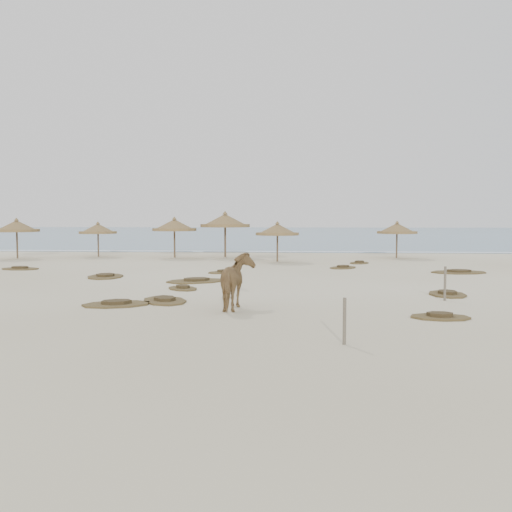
# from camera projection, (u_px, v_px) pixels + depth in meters

# --- Properties ---
(ground) EXTENTS (160.00, 160.00, 0.00)m
(ground) POSITION_uv_depth(u_px,v_px,m) (188.00, 299.00, 19.49)
(ground) COLOR beige
(ground) RESTS_ON ground
(ocean) EXTENTS (200.00, 100.00, 0.01)m
(ocean) POSITION_uv_depth(u_px,v_px,m) (275.00, 233.00, 94.12)
(ocean) COLOR #2A637E
(ocean) RESTS_ON ground
(foam_line) EXTENTS (70.00, 0.60, 0.01)m
(foam_line) POSITION_uv_depth(u_px,v_px,m) (250.00, 252.00, 45.36)
(foam_line) COLOR white
(foam_line) RESTS_ON ground
(palapa_0) EXTENTS (3.59, 3.59, 2.74)m
(palapa_0) POSITION_uv_depth(u_px,v_px,m) (17.00, 227.00, 38.08)
(palapa_0) COLOR brown
(palapa_0) RESTS_ON ground
(palapa_1) EXTENTS (3.29, 3.29, 2.47)m
(palapa_1) POSITION_uv_depth(u_px,v_px,m) (98.00, 229.00, 39.88)
(palapa_1) COLOR brown
(palapa_1) RESTS_ON ground
(palapa_2) EXTENTS (3.96, 3.96, 2.81)m
(palapa_2) POSITION_uv_depth(u_px,v_px,m) (174.00, 226.00, 38.83)
(palapa_2) COLOR brown
(palapa_2) RESTS_ON ground
(palapa_3) EXTENTS (3.88, 3.88, 3.19)m
(palapa_3) POSITION_uv_depth(u_px,v_px,m) (225.00, 221.00, 39.14)
(palapa_3) COLOR brown
(palapa_3) RESTS_ON ground
(palapa_4) EXTENTS (2.90, 2.90, 2.53)m
(palapa_4) POSITION_uv_depth(u_px,v_px,m) (277.00, 230.00, 35.30)
(palapa_4) COLOR brown
(palapa_4) RESTS_ON ground
(palapa_5) EXTENTS (3.48, 3.48, 2.53)m
(palapa_5) POSITION_uv_depth(u_px,v_px,m) (397.00, 229.00, 38.47)
(palapa_5) COLOR brown
(palapa_5) RESTS_ON ground
(horse) EXTENTS (0.97, 2.05, 1.71)m
(horse) POSITION_uv_depth(u_px,v_px,m) (238.00, 281.00, 17.23)
(horse) COLOR olive
(horse) RESTS_ON ground
(fence_post_near) EXTENTS (0.09, 0.09, 1.04)m
(fence_post_near) POSITION_uv_depth(u_px,v_px,m) (345.00, 321.00, 12.51)
(fence_post_near) COLOR #685F4E
(fence_post_near) RESTS_ON ground
(fence_post_far) EXTENTS (0.09, 0.09, 1.15)m
(fence_post_far) POSITION_uv_depth(u_px,v_px,m) (445.00, 284.00, 19.05)
(fence_post_far) COLOR #685F4E
(fence_post_far) RESTS_ON ground
(scrub_1) EXTENTS (1.97, 2.70, 0.16)m
(scrub_1) POSITION_uv_depth(u_px,v_px,m) (105.00, 276.00, 26.38)
(scrub_1) COLOR brown
(scrub_1) RESTS_ON ground
(scrub_2) EXTENTS (1.70, 1.85, 0.16)m
(scrub_2) POSITION_uv_depth(u_px,v_px,m) (183.00, 288.00, 22.03)
(scrub_2) COLOR brown
(scrub_2) RESTS_ON ground
(scrub_3) EXTENTS (3.15, 2.80, 0.16)m
(scrub_3) POSITION_uv_depth(u_px,v_px,m) (196.00, 281.00, 24.57)
(scrub_3) COLOR brown
(scrub_3) RESTS_ON ground
(scrub_4) EXTENTS (1.35, 2.02, 0.16)m
(scrub_4) POSITION_uv_depth(u_px,v_px,m) (447.00, 294.00, 20.39)
(scrub_4) COLOR brown
(scrub_4) RESTS_ON ground
(scrub_5) EXTENTS (3.05, 2.24, 0.16)m
(scrub_5) POSITION_uv_depth(u_px,v_px,m) (459.00, 272.00, 28.42)
(scrub_5) COLOR brown
(scrub_5) RESTS_ON ground
(scrub_6) EXTENTS (2.26, 1.64, 0.16)m
(scrub_6) POSITION_uv_depth(u_px,v_px,m) (20.00, 268.00, 30.29)
(scrub_6) COLOR brown
(scrub_6) RESTS_ON ground
(scrub_7) EXTENTS (2.08, 2.21, 0.16)m
(scrub_7) POSITION_uv_depth(u_px,v_px,m) (343.00, 267.00, 30.97)
(scrub_7) COLOR brown
(scrub_7) RESTS_ON ground
(scrub_9) EXTENTS (2.20, 2.52, 0.16)m
(scrub_9) POSITION_uv_depth(u_px,v_px,m) (165.00, 300.00, 18.83)
(scrub_9) COLOR brown
(scrub_9) RESTS_ON ground
(scrub_10) EXTENTS (1.61, 1.91, 0.16)m
(scrub_10) POSITION_uv_depth(u_px,v_px,m) (359.00, 263.00, 34.11)
(scrub_10) COLOR brown
(scrub_10) RESTS_ON ground
(scrub_11) EXTENTS (2.52, 2.08, 0.16)m
(scrub_11) POSITION_uv_depth(u_px,v_px,m) (116.00, 304.00, 18.08)
(scrub_11) COLOR brown
(scrub_11) RESTS_ON ground
(scrub_12) EXTENTS (1.71, 1.16, 0.16)m
(scrub_12) POSITION_uv_depth(u_px,v_px,m) (440.00, 316.00, 15.77)
(scrub_12) COLOR brown
(scrub_12) RESTS_ON ground
(scrub_13) EXTENTS (2.12, 2.01, 0.16)m
(scrub_13) POSITION_uv_depth(u_px,v_px,m) (225.00, 272.00, 28.42)
(scrub_13) COLOR brown
(scrub_13) RESTS_ON ground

